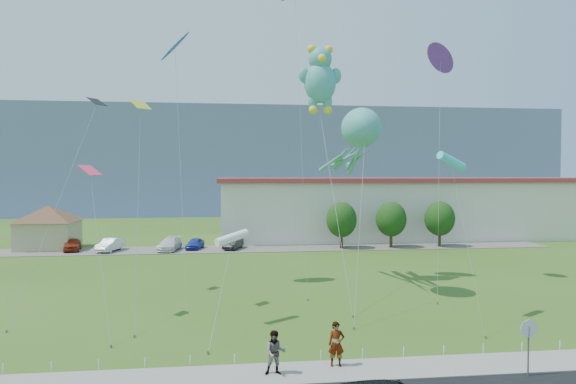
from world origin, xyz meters
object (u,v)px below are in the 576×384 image
(warehouse, at_px, (438,207))
(parked_car_red, at_px, (73,245))
(stop_sign, at_px, (529,334))
(parked_car_white, at_px, (170,244))
(parked_car_silver, at_px, (110,245))
(pedestrian_left, at_px, (336,344))
(parked_car_black, at_px, (233,243))
(pavilion, at_px, (48,223))
(teddy_bear_kite, at_px, (320,78))
(parked_car_blue, at_px, (195,244))
(octopus_kite, at_px, (356,140))
(pedestrian_right, at_px, (275,353))

(warehouse, relative_size, parked_car_red, 14.82)
(stop_sign, bearing_deg, parked_car_red, 127.13)
(stop_sign, xyz_separation_m, parked_car_white, (-19.27, 38.87, -1.10))
(warehouse, relative_size, stop_sign, 24.40)
(parked_car_silver, bearing_deg, pedestrian_left, -48.27)
(parked_car_white, relative_size, parked_car_black, 1.21)
(pavilion, bearing_deg, teddy_bear_kite, -38.21)
(warehouse, distance_m, parked_car_blue, 34.27)
(pedestrian_left, height_order, octopus_kite, octopus_kite)
(parked_car_blue, bearing_deg, parked_car_red, -166.90)
(warehouse, height_order, parked_car_black, warehouse)
(parked_car_black, bearing_deg, pedestrian_left, -65.92)
(octopus_kite, distance_m, teddy_bear_kite, 6.54)
(pedestrian_right, distance_m, parked_car_red, 43.09)
(parked_car_blue, bearing_deg, parked_car_white, -151.29)
(pedestrian_right, relative_size, parked_car_blue, 0.52)
(warehouse, xyz_separation_m, stop_sign, (-16.50, -48.21, -2.26))
(parked_car_black, bearing_deg, stop_sign, -55.06)
(parked_car_white, height_order, parked_car_black, parked_car_white)
(parked_car_white, bearing_deg, warehouse, 23.80)
(parked_car_silver, height_order, octopus_kite, octopus_kite)
(warehouse, bearing_deg, stop_sign, -108.90)
(pedestrian_right, distance_m, parked_car_blue, 38.70)
(pedestrian_left, xyz_separation_m, parked_car_white, (-11.30, 36.91, -0.33))
(parked_car_white, bearing_deg, parked_car_red, -175.85)
(parked_car_red, xyz_separation_m, octopus_kite, (26.82, -23.15, 10.45))
(parked_car_red, distance_m, octopus_kite, 36.94)
(warehouse, bearing_deg, pavilion, -173.16)
(pavilion, bearing_deg, pedestrian_left, -57.62)
(parked_car_black, height_order, octopus_kite, octopus_kite)
(warehouse, bearing_deg, teddy_bear_kite, -127.92)
(pedestrian_left, height_order, pedestrian_right, pedestrian_left)
(stop_sign, height_order, octopus_kite, octopus_kite)
(pavilion, xyz_separation_m, parked_car_silver, (7.65, -3.22, -2.24))
(pedestrian_left, distance_m, parked_car_silver, 41.11)
(parked_car_blue, height_order, parked_car_black, parked_car_black)
(parked_car_white, bearing_deg, parked_car_blue, 23.84)
(pedestrian_right, relative_size, teddy_bear_kite, 0.10)
(octopus_kite, bearing_deg, pedestrian_left, -107.55)
(pavilion, xyz_separation_m, pedestrian_left, (25.52, -40.25, -1.93))
(stop_sign, bearing_deg, teddy_bear_kite, 105.05)
(stop_sign, xyz_separation_m, parked_car_red, (-30.15, 39.82, -1.11))
(pedestrian_right, height_order, parked_car_silver, pedestrian_right)
(parked_car_blue, xyz_separation_m, parked_car_black, (4.39, -0.47, 0.04))
(pavilion, distance_m, pedestrian_right, 46.81)
(parked_car_red, xyz_separation_m, parked_car_black, (18.06, -0.70, -0.04))
(stop_sign, bearing_deg, pedestrian_right, 173.01)
(parked_car_blue, distance_m, teddy_bear_kite, 27.39)
(pavilion, height_order, pedestrian_left, pavilion)
(stop_sign, relative_size, teddy_bear_kite, 0.13)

